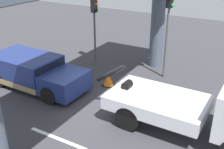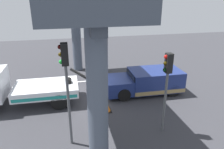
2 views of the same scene
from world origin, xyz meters
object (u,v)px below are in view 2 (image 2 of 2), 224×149
(tow_truck_white, at_px, (13,87))
(traffic_light_near, at_px, (167,76))
(towed_van_green, at_px, (147,82))
(traffic_cone_orange, at_px, (106,106))
(traffic_light_far, at_px, (66,74))

(tow_truck_white, relative_size, traffic_light_near, 1.81)
(towed_van_green, height_order, traffic_light_near, traffic_light_near)
(towed_van_green, xyz_separation_m, traffic_cone_orange, (3.24, 1.94, -0.45))
(towed_van_green, distance_m, traffic_cone_orange, 3.80)
(tow_truck_white, bearing_deg, towed_van_green, 179.89)
(traffic_light_far, distance_m, traffic_cone_orange, 4.47)
(tow_truck_white, xyz_separation_m, traffic_cone_orange, (-5.33, 1.95, -0.87))
(towed_van_green, xyz_separation_m, traffic_light_near, (0.87, 4.39, 2.15))
(tow_truck_white, bearing_deg, traffic_light_near, 150.23)
(traffic_cone_orange, bearing_deg, traffic_light_near, 134.06)
(traffic_light_near, bearing_deg, tow_truck_white, -29.77)
(traffic_light_far, relative_size, traffic_cone_orange, 6.83)
(traffic_light_near, bearing_deg, traffic_cone_orange, -45.94)
(traffic_light_near, height_order, traffic_light_far, traffic_light_far)
(traffic_cone_orange, bearing_deg, towed_van_green, -149.10)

